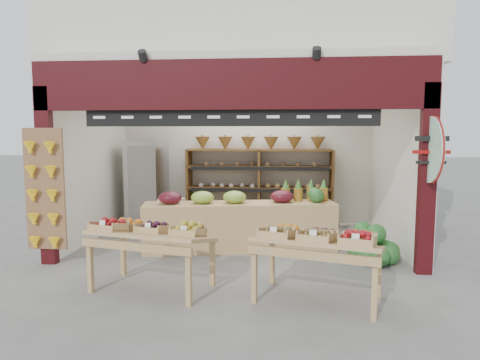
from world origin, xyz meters
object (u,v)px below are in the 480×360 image
object	(u,v)px
back_shelving	(259,170)
display_table_right	(318,239)
refrigerator	(147,184)
display_table_left	(147,232)
mid_counter	(239,224)
watermelon_pile	(374,248)
cardboard_stack	(182,223)

from	to	relation	value
back_shelving	display_table_right	distance (m)	4.22
refrigerator	display_table_left	xyz separation A→B (m)	(1.07, -3.48, -0.20)
refrigerator	display_table_left	distance (m)	3.65
display_table_left	display_table_right	bearing A→B (deg)	-6.89
mid_counter	watermelon_pile	world-z (taller)	mid_counter
cardboard_stack	display_table_right	world-z (taller)	display_table_right
back_shelving	display_table_left	size ratio (longest dim) A/B	1.92
mid_counter	display_table_left	bearing A→B (deg)	-118.49
cardboard_stack	display_table_left	bearing A→B (deg)	-86.66
mid_counter	refrigerator	bearing A→B (deg)	142.35
display_table_right	back_shelving	bearing A→B (deg)	101.89
cardboard_stack	display_table_left	world-z (taller)	display_table_left
refrigerator	watermelon_pile	world-z (taller)	refrigerator
cardboard_stack	mid_counter	world-z (taller)	mid_counter
mid_counter	display_table_right	xyz separation A→B (m)	(1.12, -2.13, 0.29)
watermelon_pile	display_table_left	bearing A→B (deg)	-156.33
back_shelving	refrigerator	distance (m)	2.38
display_table_left	watermelon_pile	distance (m)	3.47
mid_counter	display_table_left	xyz separation A→B (m)	(-1.01, -1.87, 0.27)
mid_counter	watermelon_pile	bearing A→B (deg)	-12.96
back_shelving	mid_counter	bearing A→B (deg)	-97.20
mid_counter	display_table_right	size ratio (longest dim) A/B	2.01
display_table_left	cardboard_stack	bearing A→B (deg)	93.34
mid_counter	display_table_right	distance (m)	2.42
cardboard_stack	display_table_right	distance (m)	3.73
watermelon_pile	refrigerator	bearing A→B (deg)	153.53
mid_counter	watermelon_pile	distance (m)	2.20
refrigerator	cardboard_stack	xyz separation A→B (m)	(0.92, -0.83, -0.64)
back_shelving	display_table_left	xyz separation A→B (m)	(-1.27, -3.85, -0.49)
watermelon_pile	back_shelving	bearing A→B (deg)	127.28
mid_counter	watermelon_pile	size ratio (longest dim) A/B	4.09
display_table_left	refrigerator	bearing A→B (deg)	107.12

